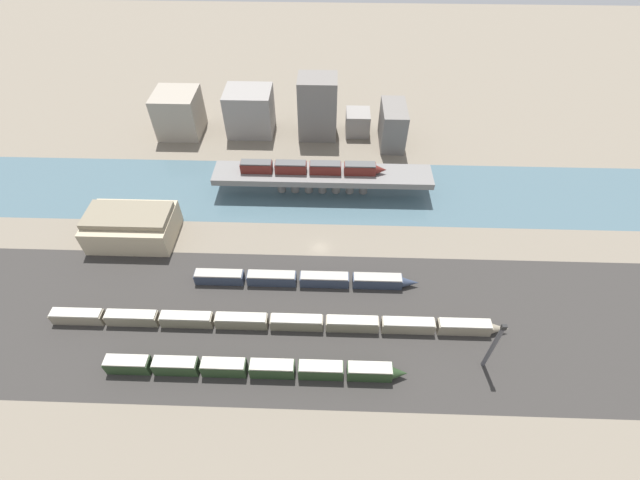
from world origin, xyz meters
The scene contains 15 objects.
ground_plane centered at (0.00, 0.00, 0.00)m, with size 400.00×400.00×0.00m, color #756B5B.
railbed_yard centered at (0.00, -24.00, 0.00)m, with size 280.00×42.00×0.01m, color #33302D.
river_water centered at (0.00, 24.27, 0.00)m, with size 320.00×29.92×0.01m, color #47606B.
bridge centered at (0.00, 24.27, 5.86)m, with size 66.46×10.00×7.43m.
train_on_bridge centered at (-3.11, 24.27, 9.12)m, with size 43.95×3.20×3.45m.
train_yard_near centered at (-13.10, -37.20, 1.95)m, with size 64.78×2.97×3.97m.
train_yard_mid centered at (-9.60, -25.36, 1.73)m, with size 106.85×2.78×3.51m.
train_yard_far centered at (-3.53, -12.47, 1.66)m, with size 56.95×2.95×3.41m.
warehouse_building centered at (-52.09, 2.66, 4.32)m, with size 23.06×14.92×9.08m.
signal_tower centered at (36.94, -33.71, 7.75)m, with size 1.00×0.89×15.64m.
city_block_far_left centered at (-52.46, 57.05, 7.61)m, with size 14.97×14.83×15.22m, color gray.
city_block_left centered at (-27.07, 58.59, 7.88)m, with size 16.30×13.71×15.77m, color gray.
city_block_center centered at (-2.62, 56.85, 10.85)m, with size 13.37×11.05×21.70m, color slate.
city_block_right centered at (11.86, 58.67, 4.10)m, with size 8.51×9.24×8.20m, color gray.
city_block_far_right centered at (23.67, 52.29, 6.94)m, with size 8.23×15.97×13.89m, color slate.
Camera 1 is at (2.52, -79.91, 86.99)m, focal length 24.00 mm.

